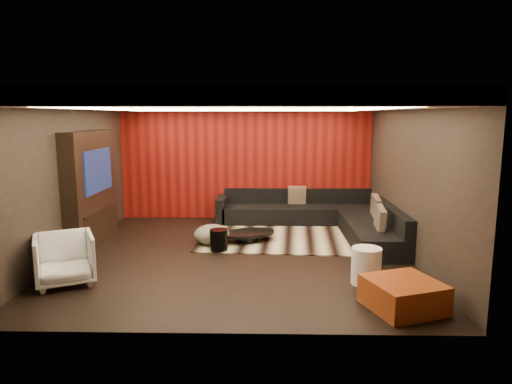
{
  "coord_description": "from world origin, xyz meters",
  "views": [
    {
      "loc": [
        0.48,
        -7.9,
        2.49
      ],
      "look_at": [
        0.3,
        0.6,
        1.05
      ],
      "focal_mm": 32.0,
      "sensor_mm": 36.0,
      "label": 1
    }
  ],
  "objects_px": {
    "white_side_table": "(366,266)",
    "orange_ottoman": "(403,295)",
    "armchair": "(64,259)",
    "coffee_table": "(248,236)",
    "drum_stool": "(219,240)",
    "sectional_sofa": "(323,218)"
  },
  "relations": [
    {
      "from": "orange_ottoman",
      "to": "armchair",
      "type": "height_order",
      "value": "armchair"
    },
    {
      "from": "sectional_sofa",
      "to": "white_side_table",
      "type": "bearing_deg",
      "value": -85.63
    },
    {
      "from": "white_side_table",
      "to": "drum_stool",
      "type": "bearing_deg",
      "value": 145.81
    },
    {
      "from": "orange_ottoman",
      "to": "drum_stool",
      "type": "bearing_deg",
      "value": 136.75
    },
    {
      "from": "drum_stool",
      "to": "white_side_table",
      "type": "bearing_deg",
      "value": -34.19
    },
    {
      "from": "orange_ottoman",
      "to": "armchair",
      "type": "relative_size",
      "value": 1.02
    },
    {
      "from": "coffee_table",
      "to": "drum_stool",
      "type": "relative_size",
      "value": 2.88
    },
    {
      "from": "orange_ottoman",
      "to": "sectional_sofa",
      "type": "relative_size",
      "value": 0.23
    },
    {
      "from": "coffee_table",
      "to": "orange_ottoman",
      "type": "relative_size",
      "value": 1.32
    },
    {
      "from": "armchair",
      "to": "white_side_table",
      "type": "bearing_deg",
      "value": -25.1
    },
    {
      "from": "coffee_table",
      "to": "white_side_table",
      "type": "bearing_deg",
      "value": -50.14
    },
    {
      "from": "white_side_table",
      "to": "armchair",
      "type": "height_order",
      "value": "armchair"
    },
    {
      "from": "drum_stool",
      "to": "white_side_table",
      "type": "height_order",
      "value": "white_side_table"
    },
    {
      "from": "drum_stool",
      "to": "sectional_sofa",
      "type": "distance_m",
      "value": 2.67
    },
    {
      "from": "coffee_table",
      "to": "orange_ottoman",
      "type": "bearing_deg",
      "value": -55.43
    },
    {
      "from": "white_side_table",
      "to": "orange_ottoman",
      "type": "xyz_separation_m",
      "value": [
        0.29,
        -0.89,
        -0.09
      ]
    },
    {
      "from": "orange_ottoman",
      "to": "white_side_table",
      "type": "bearing_deg",
      "value": 107.98
    },
    {
      "from": "drum_stool",
      "to": "armchair",
      "type": "distance_m",
      "value": 2.72
    },
    {
      "from": "orange_ottoman",
      "to": "armchair",
      "type": "xyz_separation_m",
      "value": [
        -4.77,
        0.8,
        0.19
      ]
    },
    {
      "from": "coffee_table",
      "to": "orange_ottoman",
      "type": "distance_m",
      "value": 3.78
    },
    {
      "from": "white_side_table",
      "to": "sectional_sofa",
      "type": "distance_m",
      "value": 3.25
    },
    {
      "from": "armchair",
      "to": "sectional_sofa",
      "type": "bearing_deg",
      "value": 11.92
    }
  ]
}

